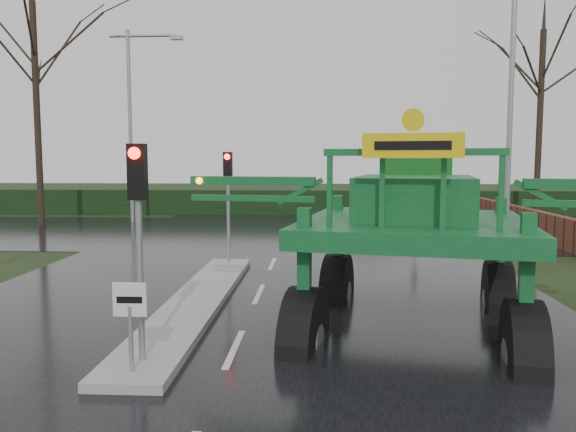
# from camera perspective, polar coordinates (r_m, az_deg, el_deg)

# --- Properties ---
(ground) EXTENTS (140.00, 140.00, 0.00)m
(ground) POSITION_cam_1_polar(r_m,az_deg,el_deg) (10.04, -5.47, -13.38)
(ground) COLOR black
(ground) RESTS_ON ground
(road_main) EXTENTS (14.00, 80.00, 0.02)m
(road_main) POSITION_cam_1_polar(r_m,az_deg,el_deg) (19.71, -1.12, -3.87)
(road_main) COLOR black
(road_main) RESTS_ON ground
(road_cross) EXTENTS (80.00, 12.00, 0.02)m
(road_cross) POSITION_cam_1_polar(r_m,az_deg,el_deg) (25.63, -0.13, -1.65)
(road_cross) COLOR black
(road_cross) RESTS_ON ground
(median_island) EXTENTS (1.20, 10.00, 0.16)m
(median_island) POSITION_cam_1_polar(r_m,az_deg,el_deg) (13.08, -9.19, -8.51)
(median_island) COLOR gray
(median_island) RESTS_ON ground
(hedge_row) EXTENTS (44.00, 0.90, 1.50)m
(hedge_row) POSITION_cam_1_polar(r_m,az_deg,el_deg) (33.51, 0.65, 1.36)
(hedge_row) COLOR black
(hedge_row) RESTS_ON ground
(brick_wall) EXTENTS (0.40, 20.00, 1.20)m
(brick_wall) POSITION_cam_1_polar(r_m,az_deg,el_deg) (27.08, 22.64, -0.43)
(brick_wall) COLOR #592D1E
(brick_wall) RESTS_ON ground
(keep_left_sign) EXTENTS (0.50, 0.07, 1.35)m
(keep_left_sign) POSITION_cam_1_polar(r_m,az_deg,el_deg) (8.64, -15.74, -9.41)
(keep_left_sign) COLOR gray
(keep_left_sign) RESTS_ON ground
(traffic_signal_near) EXTENTS (0.26, 0.33, 3.52)m
(traffic_signal_near) POSITION_cam_1_polar(r_m,az_deg,el_deg) (8.84, -14.98, 1.04)
(traffic_signal_near) COLOR gray
(traffic_signal_near) RESTS_ON ground
(traffic_signal_mid) EXTENTS (0.26, 0.33, 3.52)m
(traffic_signal_mid) POSITION_cam_1_polar(r_m,az_deg,el_deg) (17.11, -6.12, 3.35)
(traffic_signal_mid) COLOR gray
(traffic_signal_mid) RESTS_ON ground
(traffic_signal_far) EXTENTS (0.26, 0.33, 3.52)m
(traffic_signal_far) POSITION_cam_1_polar(r_m,az_deg,el_deg) (29.83, 12.92, 4.22)
(traffic_signal_far) COLOR gray
(traffic_signal_far) RESTS_ON ground
(street_light_right) EXTENTS (3.85, 0.30, 10.00)m
(street_light_right) POSITION_cam_1_polar(r_m,az_deg,el_deg) (22.59, 20.99, 12.21)
(street_light_right) COLOR gray
(street_light_right) RESTS_ON ground
(street_light_left_far) EXTENTS (3.85, 0.30, 10.00)m
(street_light_left_far) POSITION_cam_1_polar(r_m,az_deg,el_deg) (31.04, -15.24, 10.50)
(street_light_left_far) COLOR gray
(street_light_left_far) RESTS_ON ground
(tree_left_far) EXTENTS (7.70, 7.70, 13.26)m
(tree_left_far) POSITION_cam_1_polar(r_m,az_deg,el_deg) (30.97, -24.26, 12.37)
(tree_left_far) COLOR black
(tree_left_far) RESTS_ON ground
(tree_right_far) EXTENTS (7.00, 7.00, 12.05)m
(tree_right_far) POSITION_cam_1_polar(r_m,az_deg,el_deg) (32.67, 24.29, 10.84)
(tree_right_far) COLOR black
(tree_right_far) RESTS_ON ground
(crop_sprayer) EXTENTS (9.03, 6.41, 5.12)m
(crop_sprayer) POSITION_cam_1_polar(r_m,az_deg,el_deg) (10.07, 1.99, 0.82)
(crop_sprayer) COLOR black
(crop_sprayer) RESTS_ON ground
(white_sedan) EXTENTS (4.31, 2.10, 1.36)m
(white_sedan) POSITION_cam_1_polar(r_m,az_deg,el_deg) (25.40, 9.85, -1.82)
(white_sedan) COLOR silver
(white_sedan) RESTS_ON ground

